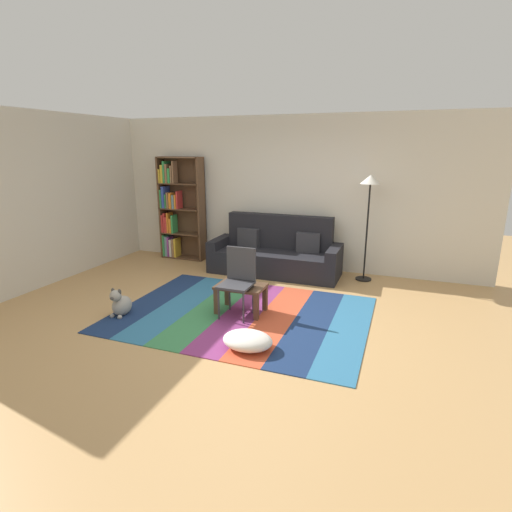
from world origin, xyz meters
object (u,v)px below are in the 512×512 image
coffee_table (241,291)px  dog (121,304)px  standing_lamp (370,193)px  couch (276,254)px  pouf (248,340)px  folding_chair (239,276)px  bookshelf (177,209)px  tv_remote (239,285)px

coffee_table → dog: bearing=-155.9°
coffee_table → standing_lamp: standing_lamp is taller
couch → pouf: 2.85m
folding_chair → pouf: bearing=-46.1°
bookshelf → pouf: bearing=-48.5°
bookshelf → folding_chair: bookshelf is taller
coffee_table → tv_remote: tv_remote is taller
bookshelf → pouf: size_ratio=3.54×
dog → folding_chair: (1.44, 0.57, 0.37)m
bookshelf → coffee_table: (2.26, -2.15, -0.67)m
coffee_table → folding_chair: folding_chair is taller
pouf → folding_chair: (-0.46, 0.84, 0.43)m
pouf → coffee_table: bearing=116.6°
dog → tv_remote: 1.57m
coffee_table → tv_remote: bearing=-105.4°
dog → folding_chair: folding_chair is taller
coffee_table → bookshelf: bearing=136.4°
couch → folding_chair: couch is taller
bookshelf → tv_remote: size_ratio=13.21×
standing_lamp → tv_remote: (-1.40, -2.04, -1.05)m
couch → tv_remote: 1.91m
dog → folding_chair: 1.60m
bookshelf → coffee_table: bookshelf is taller
pouf → standing_lamp: size_ratio=0.32×
bookshelf → folding_chair: 3.20m
coffee_table → folding_chair: 0.24m
bookshelf → folding_chair: size_ratio=2.20×
pouf → standing_lamp: bearing=72.2°
couch → coffee_table: (0.12, -1.86, -0.03)m
standing_lamp → tv_remote: 2.69m
coffee_table → pouf: 1.04m
couch → coffee_table: bearing=-86.4°
couch → dog: 2.84m
pouf → couch: bearing=101.7°
dog → standing_lamp: size_ratio=0.23×
coffee_table → folding_chair: bearing=-91.4°
pouf → standing_lamp: (0.94, 2.91, 1.34)m
folding_chair → couch: bearing=108.7°
standing_lamp → bookshelf: bearing=177.7°
standing_lamp → coffee_table: bearing=-124.9°
couch → coffee_table: size_ratio=3.53×
pouf → dog: dog is taller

